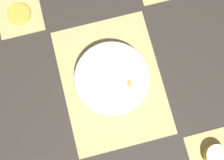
% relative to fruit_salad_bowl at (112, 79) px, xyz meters
% --- Properties ---
extents(ground_plane, '(6.00, 6.00, 0.00)m').
position_rel_fruit_salad_bowl_xyz_m(ground_plane, '(-0.00, -0.00, -0.04)').
color(ground_plane, '#2D2823').
extents(bamboo_mat_center, '(0.46, 0.34, 0.01)m').
position_rel_fruit_salad_bowl_xyz_m(bamboo_mat_center, '(-0.00, -0.00, -0.04)').
color(bamboo_mat_center, tan).
rests_on(bamboo_mat_center, ground_plane).
extents(coaster_mat_near_left, '(0.16, 0.16, 0.01)m').
position_rel_fruit_salad_bowl_xyz_m(coaster_mat_near_left, '(-0.33, -0.27, -0.04)').
color(coaster_mat_near_left, tan).
rests_on(coaster_mat_near_left, ground_plane).
extents(coaster_mat_far_right, '(0.16, 0.16, 0.01)m').
position_rel_fruit_salad_bowl_xyz_m(coaster_mat_far_right, '(0.33, 0.27, -0.04)').
color(coaster_mat_far_right, tan).
rests_on(coaster_mat_far_right, ground_plane).
extents(fruit_salad_bowl, '(0.25, 0.25, 0.07)m').
position_rel_fruit_salad_bowl_xyz_m(fruit_salad_bowl, '(0.00, 0.00, 0.00)').
color(fruit_salad_bowl, silver).
rests_on(fruit_salad_bowl, bamboo_mat_center).
extents(apple_half, '(0.08, 0.08, 0.04)m').
position_rel_fruit_salad_bowl_xyz_m(apple_half, '(0.33, 0.27, -0.02)').
color(apple_half, gold).
rests_on(apple_half, coaster_mat_far_right).
extents(orange_slice_whole, '(0.08, 0.08, 0.01)m').
position_rel_fruit_salad_bowl_xyz_m(orange_slice_whole, '(-0.33, -0.27, -0.03)').
color(orange_slice_whole, '#F9A338').
rests_on(orange_slice_whole, coaster_mat_near_left).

